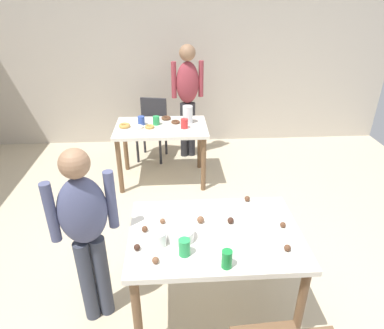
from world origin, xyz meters
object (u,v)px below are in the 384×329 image
at_px(dining_table_near, 215,243).
at_px(person_girl_near, 86,227).
at_px(mixing_bowl, 181,234).
at_px(person_adult_far, 188,92).
at_px(chair_far_table, 153,125).
at_px(pitcher_far, 188,115).
at_px(dining_table_far, 161,134).
at_px(soda_can, 227,259).

bearing_deg(dining_table_near, person_girl_near, -179.85).
bearing_deg(mixing_bowl, dining_table_near, 12.88).
xyz_separation_m(dining_table_near, person_adult_far, (-0.05, 2.81, 0.33)).
xyz_separation_m(chair_far_table, person_adult_far, (0.52, -0.01, 0.49)).
xyz_separation_m(chair_far_table, pitcher_far, (0.49, -0.62, 0.36)).
distance_m(dining_table_near, person_adult_far, 2.83).
bearing_deg(dining_table_far, mixing_bowl, -85.27).
bearing_deg(pitcher_far, dining_table_far, -163.87).
relative_size(dining_table_near, pitcher_far, 5.46).
distance_m(person_girl_near, mixing_bowl, 0.64).
bearing_deg(chair_far_table, person_adult_far, -0.82).
relative_size(person_girl_near, soda_can, 11.60).
distance_m(chair_far_table, person_girl_near, 2.86).
distance_m(dining_table_near, pitcher_far, 2.20).
relative_size(mixing_bowl, soda_can, 1.52).
bearing_deg(mixing_bowl, person_girl_near, 175.25).
height_order(dining_table_near, chair_far_table, chair_far_table).
distance_m(person_adult_far, soda_can, 3.15).
xyz_separation_m(dining_table_near, mixing_bowl, (-0.24, -0.06, 0.14)).
bearing_deg(chair_far_table, person_girl_near, -96.29).
bearing_deg(pitcher_far, person_adult_far, 87.27).
distance_m(dining_table_near, dining_table_far, 2.14).
bearing_deg(mixing_bowl, soda_can, -45.95).
bearing_deg(person_girl_near, chair_far_table, 83.71).
relative_size(dining_table_near, chair_far_table, 1.38).
bearing_deg(chair_far_table, pitcher_far, -52.03).
bearing_deg(dining_table_near, pitcher_far, 92.18).
bearing_deg(pitcher_far, chair_far_table, 127.97).
xyz_separation_m(person_adult_far, mixing_bowl, (-0.19, -2.86, -0.19)).
distance_m(soda_can, pitcher_far, 2.53).
distance_m(chair_far_table, soda_can, 3.22).
height_order(chair_far_table, pitcher_far, pitcher_far).
height_order(mixing_bowl, soda_can, soda_can).
bearing_deg(dining_table_far, dining_table_near, -78.67).
xyz_separation_m(dining_table_far, soda_can, (0.45, -2.43, 0.17)).
xyz_separation_m(mixing_bowl, soda_can, (0.27, -0.28, 0.02)).
distance_m(dining_table_far, soda_can, 2.48).
bearing_deg(pitcher_far, dining_table_near, -87.82).
distance_m(mixing_bowl, pitcher_far, 2.25).
relative_size(dining_table_near, soda_can, 9.84).
distance_m(dining_table_near, mixing_bowl, 0.28).
bearing_deg(chair_far_table, dining_table_far, -78.25).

